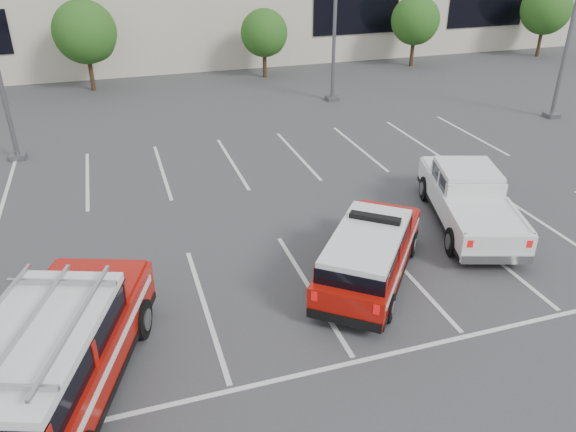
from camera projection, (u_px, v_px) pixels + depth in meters
name	position (u px, v px, depth m)	size (l,w,h in m)	color
ground	(310.00, 289.00, 14.33)	(120.00, 120.00, 0.00)	#3C3C3F
stall_markings	(263.00, 212.00, 18.13)	(23.00, 15.00, 0.01)	silver
tree_mid_left	(87.00, 34.00, 30.22)	(3.37, 3.37, 4.85)	#3F2B19
tree_mid_right	(265.00, 34.00, 33.18)	(2.77, 2.77, 3.99)	#3F2B19
tree_right	(416.00, 22.00, 35.78)	(3.07, 3.07, 4.42)	#3F2B19
tree_far_right	(546.00, 11.00, 38.37)	(3.37, 3.37, 4.85)	#3F2B19
light_pole_right	(576.00, 3.00, 24.73)	(0.90, 0.60, 10.24)	#59595E
fire_chief_suv	(369.00, 258.00, 14.35)	(4.41, 4.91, 1.71)	#990E07
white_pickup	(468.00, 204.00, 17.15)	(3.56, 5.89, 1.71)	silver
ladder_suv	(54.00, 364.00, 10.57)	(4.10, 6.19, 2.27)	#990E07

